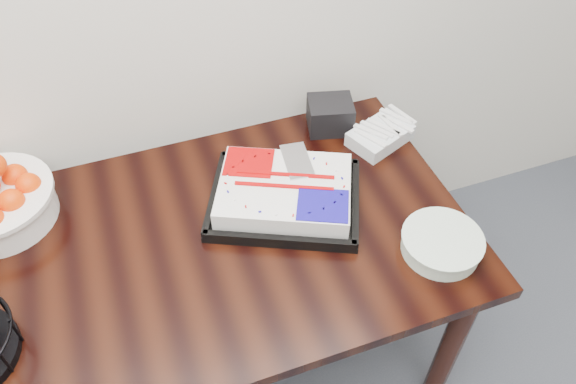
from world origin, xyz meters
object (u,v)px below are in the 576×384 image
object	(u,v)px
plate_stack	(441,244)
napkin_box	(330,115)
table	(164,272)
cake_tray	(285,194)

from	to	relation	value
plate_stack	napkin_box	bearing A→B (deg)	98.20
table	plate_stack	distance (m)	0.81
napkin_box	table	bearing A→B (deg)	-152.38
cake_tray	napkin_box	xyz separation A→B (m)	(0.27, 0.29, 0.01)
table	napkin_box	xyz separation A→B (m)	(0.67, 0.35, 0.14)
plate_stack	table	bearing A→B (deg)	161.37
table	cake_tray	bearing A→B (deg)	9.12
cake_tray	napkin_box	size ratio (longest dim) A/B	3.70
table	plate_stack	xyz separation A→B (m)	(0.76, -0.25, 0.11)
table	cake_tray	size ratio (longest dim) A/B	3.25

